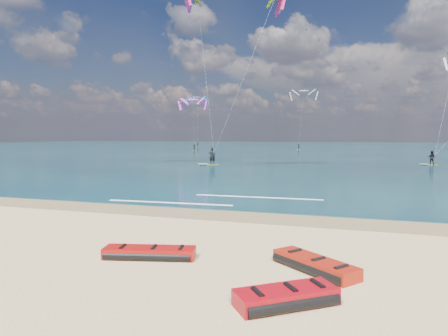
# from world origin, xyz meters

# --- Properties ---
(ground) EXTENTS (320.00, 320.00, 0.00)m
(ground) POSITION_xyz_m (0.00, 40.00, 0.00)
(ground) COLOR tan
(ground) RESTS_ON ground
(wet_sand_strip) EXTENTS (320.00, 2.40, 0.01)m
(wet_sand_strip) POSITION_xyz_m (0.00, 3.00, 0.00)
(wet_sand_strip) COLOR olive
(wet_sand_strip) RESTS_ON ground
(sea) EXTENTS (320.00, 200.00, 0.04)m
(sea) POSITION_xyz_m (0.00, 104.00, 0.02)
(sea) COLOR #092433
(sea) RESTS_ON ground
(packed_kite_left) EXTENTS (2.87, 1.57, 0.35)m
(packed_kite_left) POSITION_xyz_m (1.36, -3.35, 0.00)
(packed_kite_left) COLOR #A50B08
(packed_kite_left) RESTS_ON ground
(packed_kite_mid) EXTENTS (2.67, 2.43, 0.38)m
(packed_kite_mid) POSITION_xyz_m (5.85, -3.02, 0.00)
(packed_kite_mid) COLOR #A51A0B
(packed_kite_mid) RESTS_ON ground
(packed_kite_right) EXTENTS (2.49, 2.25, 0.40)m
(packed_kite_right) POSITION_xyz_m (5.48, -5.30, 0.00)
(packed_kite_right) COLOR #9D060F
(packed_kite_right) RESTS_ON ground
(kitesurfer_main) EXTENTS (12.90, 9.78, 19.98)m
(kitesurfer_main) POSITION_xyz_m (-6.28, 27.30, 10.24)
(kitesurfer_main) COLOR #9DC116
(kitesurfer_main) RESTS_ON sea
(shoreline_foam) EXTENTS (10.70, 3.65, 0.01)m
(shoreline_foam) POSITION_xyz_m (-0.03, 6.60, 0.04)
(shoreline_foam) COLOR white
(shoreline_foam) RESTS_ON ground
(distant_kites) EXTENTS (80.53, 27.79, 14.11)m
(distant_kites) POSITION_xyz_m (-6.53, 78.63, 6.44)
(distant_kites) COLOR gray
(distant_kites) RESTS_ON ground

